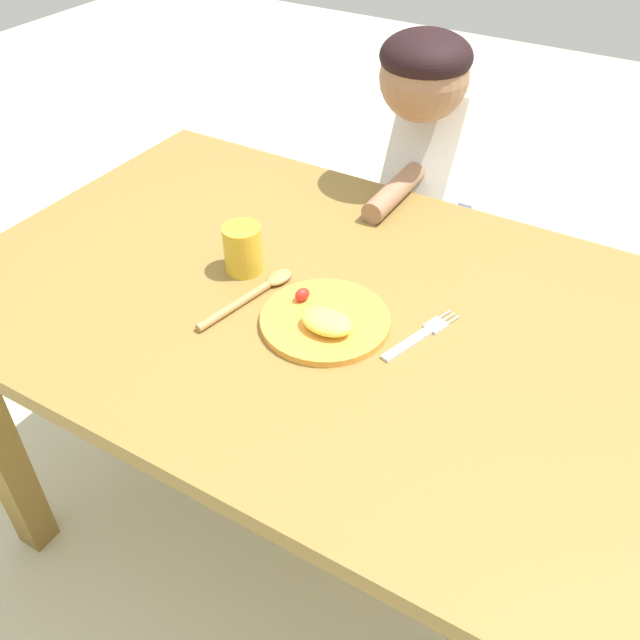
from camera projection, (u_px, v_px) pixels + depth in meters
name	position (u px, v px, depth m)	size (l,w,h in m)	color
ground_plane	(314.00, 531.00, 1.74)	(8.00, 8.00, 0.00)	beige
dining_table	(313.00, 341.00, 1.33)	(1.33, 0.89, 0.75)	olive
plate	(325.00, 320.00, 1.18)	(0.23, 0.23, 0.05)	gold
fork	(419.00, 336.00, 1.16)	(0.07, 0.18, 0.01)	silver
spoon	(256.00, 292.00, 1.25)	(0.07, 0.23, 0.02)	#B2854A
drinking_cup	(243.00, 249.00, 1.29)	(0.07, 0.07, 0.09)	gold
person	(422.00, 208.00, 1.71)	(0.19, 0.43, 1.09)	#4B4F63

